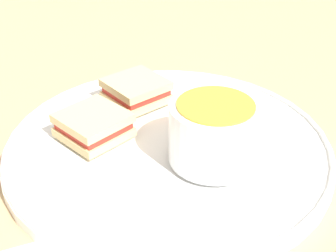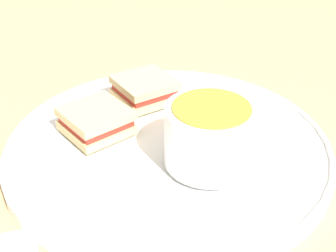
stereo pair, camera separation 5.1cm
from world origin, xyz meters
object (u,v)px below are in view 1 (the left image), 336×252
at_px(spoon, 218,100).
at_px(sandwich_half_far, 94,125).
at_px(sandwich_half_near, 136,90).
at_px(soup_bowl, 214,132).

bearing_deg(spoon, sandwich_half_far, 92.03).
xyz_separation_m(spoon, sandwich_half_near, (-0.10, -0.00, 0.01)).
relative_size(sandwich_half_near, sandwich_half_far, 1.01).
bearing_deg(spoon, soup_bowl, 147.02).
distance_m(soup_bowl, spoon, 0.12).
height_order(sandwich_half_near, sandwich_half_far, same).
bearing_deg(sandwich_half_far, spoon, 32.79).
relative_size(soup_bowl, sandwich_half_near, 0.97).
bearing_deg(spoon, sandwich_half_near, 61.36).
bearing_deg(sandwich_half_near, sandwich_half_far, -112.32).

